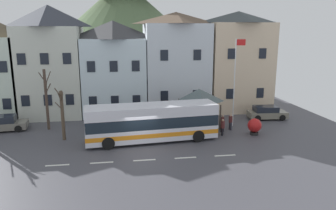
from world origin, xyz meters
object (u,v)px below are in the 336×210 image
transit_bus (152,123)px  parked_car_00 (267,113)px  townhouse_02 (114,68)px  townhouse_03 (176,63)px  pedestrian_02 (202,122)px  bare_tree_02 (62,113)px  bus_shelter (199,95)px  parked_car_02 (196,116)px  harbour_buoy (255,126)px  hilltop_castle (124,32)px  pedestrian_01 (223,126)px  bare_tree_00 (46,98)px  flagpole (235,77)px  townhouse_04 (236,61)px  parked_car_01 (4,123)px  public_bench (211,114)px  pedestrian_00 (223,123)px  pedestrian_03 (231,121)px  townhouse_01 (51,61)px

transit_bus → parked_car_00: transit_bus is taller
townhouse_02 → townhouse_03: bearing=0.1°
pedestrian_02 → bare_tree_02: 12.23m
bus_shelter → parked_car_00: (7.69, 1.39, -2.34)m
parked_car_02 → harbour_buoy: size_ratio=2.67×
hilltop_castle → pedestrian_01: hilltop_castle is taller
pedestrian_02 → parked_car_02: bearing=86.6°
townhouse_02 → bus_shelter: size_ratio=2.76×
hilltop_castle → bare_tree_00: 26.47m
flagpole → bare_tree_00: (-17.55, 1.50, -1.81)m
townhouse_04 → bus_shelter: size_ratio=3.06×
townhouse_02 → parked_car_01: (-10.17, -5.35, -4.38)m
pedestrian_01 → bus_shelter: bearing=113.6°
bus_shelter → public_bench: 4.12m
townhouse_02 → townhouse_03: (6.91, 0.02, 0.47)m
townhouse_03 → bare_tree_00: 14.43m
pedestrian_00 → public_bench: pedestrian_00 is taller
townhouse_04 → townhouse_02: bearing=-179.4°
pedestrian_03 → parked_car_00: bearing=31.5°
pedestrian_02 → parked_car_01: bearing=170.4°
townhouse_03 → townhouse_04: 7.19m
pedestrian_02 → harbour_buoy: size_ratio=1.09×
townhouse_02 → transit_bus: 11.22m
bus_shelter → bare_tree_02: (-12.28, -2.34, -0.69)m
townhouse_03 → bare_tree_00: (-13.08, -5.52, -2.58)m
parked_car_00 → bare_tree_02: bearing=-165.3°
pedestrian_02 → bare_tree_00: bearing=168.3°
pedestrian_02 → pedestrian_01: bearing=-40.5°
townhouse_03 → harbour_buoy: townhouse_03 is taller
hilltop_castle → pedestrian_00: (8.22, -27.82, -8.12)m
townhouse_04 → pedestrian_03: townhouse_04 is taller
public_bench → bare_tree_00: bearing=-174.5°
hilltop_castle → parked_car_00: hilltop_castle is taller
townhouse_03 → pedestrian_02: size_ratio=6.89×
bus_shelter → pedestrian_01: bus_shelter is taller
parked_car_00 → pedestrian_03: bearing=-144.4°
townhouse_01 → pedestrian_02: (14.49, -8.67, -4.97)m
harbour_buoy → bare_tree_00: 19.10m
pedestrian_01 → flagpole: size_ratio=0.18×
bus_shelter → bare_tree_00: 14.23m
townhouse_01 → townhouse_03: townhouse_01 is taller
townhouse_02 → pedestrian_00: (9.72, -8.71, -4.22)m
hilltop_castle → parked_car_02: bearing=-74.9°
parked_car_01 → bare_tree_00: bearing=-8.0°
bus_shelter → bare_tree_02: bearing=-169.2°
flagpole → parked_car_00: bearing=23.4°
parked_car_00 → pedestrian_01: (-6.29, -4.59, 0.21)m
townhouse_04 → parked_car_01: 25.36m
townhouse_03 → pedestrian_03: (3.75, -8.23, -4.71)m
pedestrian_01 → pedestrian_03: bearing=50.2°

